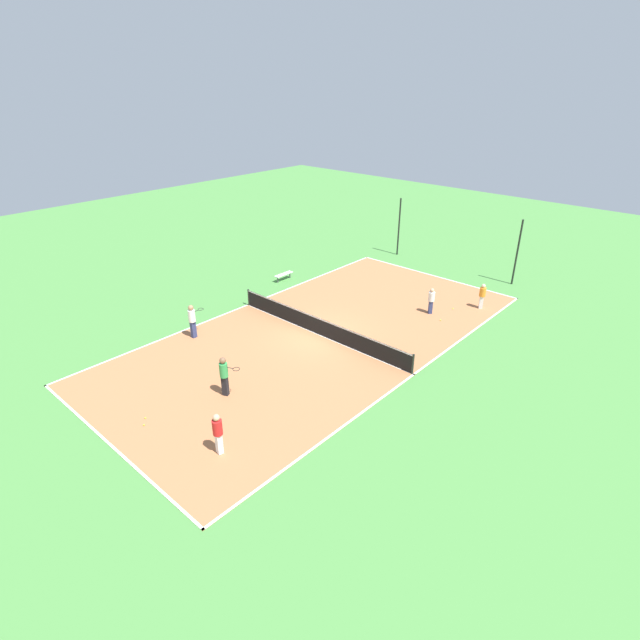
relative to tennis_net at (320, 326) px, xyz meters
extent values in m
plane|color=#47843D|center=(0.00, 0.00, -0.54)|extent=(80.00, 80.00, 0.00)
cube|color=#AD6B42|center=(0.00, 0.00, -0.53)|extent=(11.71, 23.54, 0.02)
cube|color=white|center=(-5.80, 0.00, -0.52)|extent=(0.10, 23.54, 0.00)
cube|color=white|center=(5.80, 0.00, -0.52)|extent=(0.10, 23.54, 0.00)
cube|color=white|center=(0.00, -11.72, -0.52)|extent=(11.71, 0.10, 0.00)
cube|color=white|center=(0.00, 11.72, -0.52)|extent=(11.71, 0.10, 0.00)
cube|color=white|center=(0.00, 0.00, -0.52)|extent=(11.71, 0.10, 0.00)
cylinder|color=black|center=(-5.70, 0.00, -0.01)|extent=(0.10, 0.10, 1.02)
cylinder|color=black|center=(5.70, 0.00, -0.01)|extent=(0.10, 0.10, 1.02)
cube|color=black|center=(0.00, 0.00, -0.03)|extent=(11.41, 0.03, 0.97)
cube|color=white|center=(0.00, 0.00, 0.42)|extent=(11.41, 0.04, 0.06)
cube|color=silver|center=(-7.12, 4.27, -0.11)|extent=(0.36, 1.43, 0.04)
cylinder|color=#4C4C51|center=(-7.12, 3.71, -0.33)|extent=(0.08, 0.08, 0.41)
cylinder|color=#4C4C51|center=(-7.12, 4.84, -0.33)|extent=(0.08, 0.08, 0.41)
cube|color=white|center=(3.44, -9.25, -0.09)|extent=(0.29, 0.25, 0.84)
cylinder|color=red|center=(3.44, -9.25, 0.62)|extent=(0.43, 0.43, 0.59)
sphere|color=tan|center=(3.44, -9.25, 1.04)|extent=(0.25, 0.25, 0.25)
cube|color=white|center=(4.75, 8.87, -0.13)|extent=(0.30, 0.32, 0.76)
cylinder|color=orange|center=(4.75, 8.87, 0.51)|extent=(0.49, 0.49, 0.53)
sphere|color=beige|center=(4.75, 8.87, 0.89)|extent=(0.23, 0.23, 0.23)
cube|color=navy|center=(2.90, 6.27, -0.13)|extent=(0.32, 0.32, 0.77)
cylinder|color=silver|center=(2.90, 6.27, 0.52)|extent=(0.51, 0.51, 0.54)
sphere|color=tan|center=(2.90, 6.27, 0.91)|extent=(0.23, 0.23, 0.23)
cube|color=navy|center=(-4.73, -4.60, -0.06)|extent=(0.21, 0.26, 0.92)
cylinder|color=white|center=(-4.73, -4.60, 0.72)|extent=(0.38, 0.38, 0.64)
sphere|color=#A87A56|center=(-4.73, -4.60, 1.18)|extent=(0.28, 0.28, 0.28)
cylinder|color=#262626|center=(-4.75, -4.28, 0.88)|extent=(0.04, 0.28, 0.03)
torus|color=black|center=(-4.76, -4.00, 0.88)|extent=(0.32, 0.32, 0.02)
cube|color=black|center=(0.68, -6.80, -0.06)|extent=(0.31, 0.28, 0.92)
cylinder|color=green|center=(0.68, -6.80, 0.72)|extent=(0.47, 0.47, 0.64)
sphere|color=brown|center=(0.68, -6.80, 1.18)|extent=(0.28, 0.28, 0.28)
cylinder|color=#262626|center=(0.98, -6.67, 0.88)|extent=(0.27, 0.14, 0.03)
torus|color=black|center=(1.23, -6.55, 0.88)|extent=(0.40, 0.40, 0.02)
sphere|color=#CCE033|center=(3.63, 7.65, -0.48)|extent=(0.07, 0.07, 0.07)
sphere|color=#CCE033|center=(-0.01, -10.28, -0.48)|extent=(0.07, 0.07, 0.07)
sphere|color=#CCE033|center=(-0.38, -10.01, -0.48)|extent=(0.07, 0.07, 0.07)
sphere|color=#CCE033|center=(3.87, 5.79, -0.48)|extent=(0.07, 0.07, 0.07)
cylinder|color=black|center=(-4.53, 13.88, 1.62)|extent=(0.12, 0.12, 4.31)
cylinder|color=black|center=(4.53, 13.88, 1.62)|extent=(0.12, 0.12, 4.31)
camera|label=1|loc=(15.63, -17.33, 11.78)|focal=28.00mm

